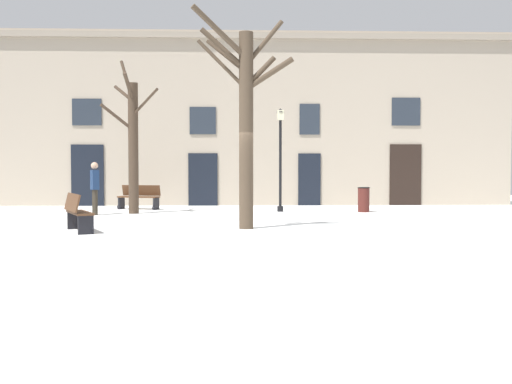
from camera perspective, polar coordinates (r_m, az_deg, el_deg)
ground_plane at (r=16.16m, az=0.23°, el=-3.28°), size 36.01×36.01×0.00m
building_facade at (r=25.26m, az=-0.60°, el=7.22°), size 22.51×0.60×7.39m
tree_foreground at (r=20.93m, az=-11.85°, el=4.80°), size 2.08×1.70×5.42m
tree_near_facade at (r=15.34m, az=-1.05°, el=7.33°), size 2.63×1.23×5.60m
streetlamp at (r=21.45m, az=2.37°, el=4.23°), size 0.30×0.30×3.75m
litter_bin at (r=21.56m, az=10.37°, el=-0.72°), size 0.44×0.44×0.90m
bench_far_corner at (r=15.24m, az=-16.89°, el=-1.86°), size 1.07×1.60×0.96m
bench_back_to_back_right at (r=23.11m, az=-11.23°, el=-0.47°), size 1.70×1.01×0.93m
person_near_bench at (r=20.60m, az=-15.33°, el=0.62°), size 0.37×0.44×1.78m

